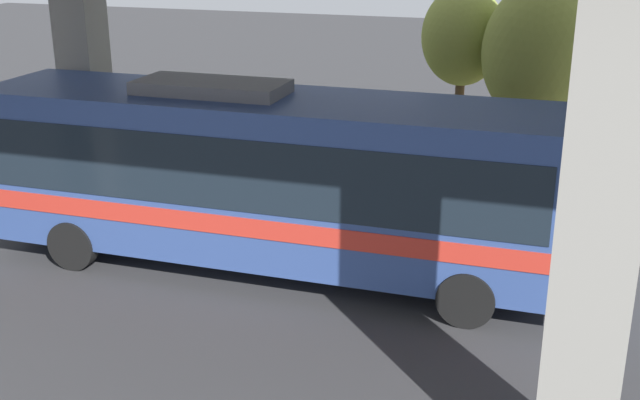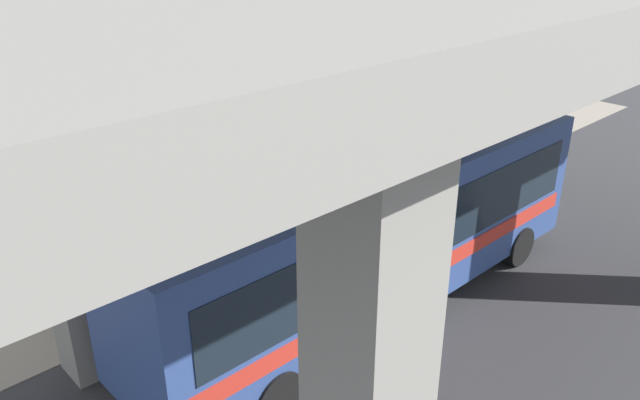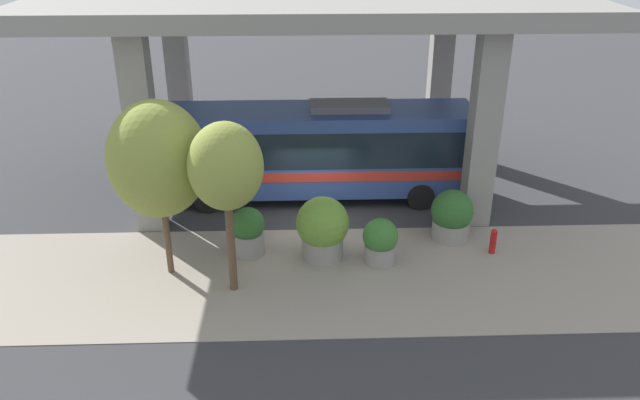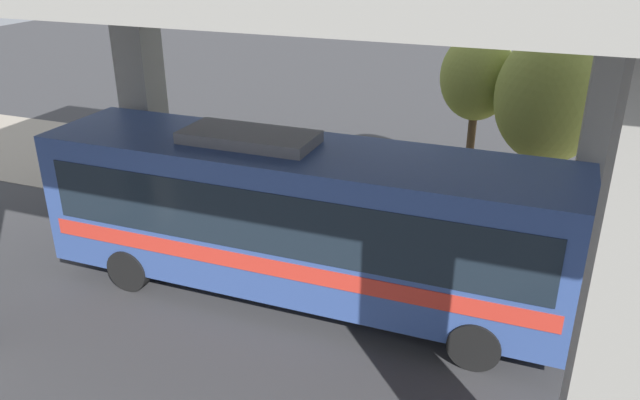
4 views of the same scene
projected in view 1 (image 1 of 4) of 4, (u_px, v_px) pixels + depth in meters
The scene contains 10 objects.
ground_plane at pixel (322, 222), 18.37m from camera, with size 80.00×80.00×0.00m, color #38383A.
sidewalk_strip at pixel (357, 183), 21.06m from camera, with size 6.00×40.00×0.02m.
bus at pixel (269, 172), 15.29m from camera, with size 2.72×11.42×3.69m.
fire_hydrant at pixel (143, 160), 21.45m from camera, with size 0.43×0.21×0.88m.
planter_front at pixel (430, 178), 18.84m from camera, with size 1.08×1.08×1.60m.
planter_middle at pixel (161, 160), 20.07m from camera, with size 1.39×1.39×1.74m.
planter_back at pixel (277, 157), 20.68m from camera, with size 1.10×1.10×1.49m.
planter_extra at pixel (338, 156), 19.72m from camera, with size 1.65×1.65×2.04m.
street_tree_near at pixel (463, 38), 19.59m from camera, with size 2.03×2.03×5.07m.
street_tree_far at pixel (544, 53), 18.15m from camera, with size 2.81×2.81×5.38m.
Camera 1 is at (16.34, 5.22, 6.58)m, focal length 45.00 mm.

